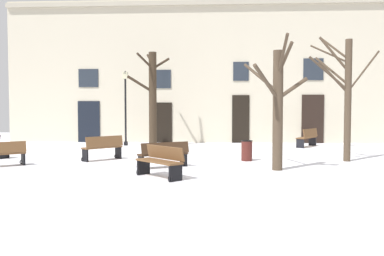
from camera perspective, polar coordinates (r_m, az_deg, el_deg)
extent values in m
plane|color=white|center=(13.99, -0.40, -5.05)|extent=(35.15, 35.15, 0.00)
cube|color=beige|center=(22.86, 1.01, 8.04)|extent=(21.97, 0.40, 8.03)
cube|color=#B1A993|center=(23.27, 0.99, 17.36)|extent=(21.97, 0.30, 0.24)
cube|color=black|center=(23.65, -14.45, 0.88)|extent=(1.26, 0.08, 2.35)
cube|color=#262D38|center=(23.70, -14.52, 6.90)|extent=(1.13, 0.06, 1.02)
cube|color=black|center=(22.73, -4.28, 0.78)|extent=(1.12, 0.08, 2.26)
cube|color=#262D38|center=(22.78, -4.30, 6.96)|extent=(1.01, 0.06, 1.04)
cube|color=black|center=(22.58, 6.94, 1.28)|extent=(0.96, 0.08, 2.67)
cube|color=#262D38|center=(22.67, 6.98, 8.01)|extent=(0.86, 0.06, 1.05)
cube|color=black|center=(23.18, 16.79, 1.24)|extent=(1.21, 0.08, 2.69)
cube|color=#262D38|center=(23.28, 16.88, 8.00)|extent=(1.09, 0.06, 1.20)
cylinder|color=#4C3D2D|center=(12.62, 12.12, 2.44)|extent=(0.31, 0.31, 3.69)
cylinder|color=#4C3D2D|center=(12.25, 12.78, 10.04)|extent=(0.20, 1.05, 1.15)
cylinder|color=#4C3D2D|center=(13.14, 9.76, 7.05)|extent=(1.04, 1.20, 1.05)
cylinder|color=#4C3D2D|center=(12.46, 13.09, 9.60)|extent=(0.44, 0.68, 0.96)
cylinder|color=#4C3D2D|center=(12.12, 10.58, 6.36)|extent=(0.95, 1.06, 1.05)
cylinder|color=#4C3D2D|center=(12.65, 14.09, 5.48)|extent=(0.93, 0.24, 0.70)
cylinder|color=#4C3D2D|center=(15.50, 21.30, 3.65)|extent=(0.24, 0.24, 4.39)
cylinder|color=#4C3D2D|center=(15.60, 19.55, 9.86)|extent=(1.06, 0.35, 1.32)
cylinder|color=#4C3D2D|center=(15.56, 23.20, 7.40)|extent=(1.01, 0.39, 1.44)
cylinder|color=#4C3D2D|center=(16.21, 19.59, 10.62)|extent=(0.72, 1.42, 1.05)
cylinder|color=#4C3D2D|center=(15.39, 19.49, 6.78)|extent=(1.11, 0.11, 1.18)
cylinder|color=#4C3D2D|center=(16.04, 19.23, 7.70)|extent=(0.94, 1.34, 1.18)
cylinder|color=#4C3D2D|center=(15.60, 18.96, 9.93)|extent=(1.32, 0.40, 0.73)
cylinder|color=#4C3D2D|center=(15.21, 18.91, 7.31)|extent=(1.52, 0.37, 1.25)
cylinder|color=#382B1E|center=(20.26, -5.61, 4.05)|extent=(0.39, 0.39, 4.74)
cylinder|color=#382B1E|center=(20.92, -6.00, 9.70)|extent=(0.54, 1.04, 0.66)
cylinder|color=#382B1E|center=(20.80, -4.46, 9.11)|extent=(0.84, 1.06, 0.72)
cylinder|color=#382B1E|center=(20.12, -7.37, 6.21)|extent=(1.27, 0.70, 0.85)
cylinder|color=#382B1E|center=(20.01, -6.70, 9.43)|extent=(0.73, 0.99, 0.74)
cylinder|color=black|center=(21.08, -9.44, 2.22)|extent=(0.10, 0.10, 3.45)
cylinder|color=black|center=(21.16, -9.40, -2.18)|extent=(0.22, 0.22, 0.20)
cube|color=beige|center=(21.16, -9.48, 7.38)|extent=(0.24, 0.24, 0.36)
cone|color=black|center=(21.17, -9.48, 7.87)|extent=(0.30, 0.30, 0.14)
cylinder|color=#4C1E19|center=(14.77, 7.80, -3.26)|extent=(0.40, 0.40, 0.72)
torus|color=black|center=(14.74, 7.81, -1.82)|extent=(0.43, 0.43, 0.04)
cube|color=#3D2819|center=(13.01, -4.15, -3.70)|extent=(1.62, 1.23, 0.05)
cube|color=#3D2819|center=(12.81, -3.79, -2.83)|extent=(1.46, 0.97, 0.35)
cube|color=black|center=(13.36, -1.16, -4.47)|extent=(0.25, 0.36, 0.44)
torus|color=black|center=(13.52, -1.47, -4.98)|extent=(0.16, 0.11, 0.17)
cube|color=black|center=(12.74, -7.28, -4.85)|extent=(0.25, 0.36, 0.44)
torus|color=black|center=(12.91, -7.54, -5.37)|extent=(0.16, 0.11, 0.17)
cube|color=black|center=(16.88, -25.23, -3.19)|extent=(0.22, 0.42, 0.46)
torus|color=black|center=(17.01, -24.73, -3.65)|extent=(0.17, 0.09, 0.17)
cube|color=brown|center=(11.07, -4.77, -4.76)|extent=(1.45, 1.45, 0.05)
cube|color=brown|center=(11.17, -3.89, -3.52)|extent=(1.20, 1.20, 0.37)
cube|color=black|center=(11.69, -6.92, -5.49)|extent=(0.34, 0.34, 0.45)
torus|color=black|center=(11.60, -7.67, -6.28)|extent=(0.14, 0.14, 0.17)
cube|color=black|center=(10.54, -2.36, -6.37)|extent=(0.34, 0.34, 0.45)
torus|color=black|center=(10.45, -3.14, -7.27)|extent=(0.14, 0.14, 0.17)
cube|color=brown|center=(20.89, 15.99, -1.31)|extent=(1.34, 1.71, 0.05)
cube|color=brown|center=(20.81, 16.50, -0.66)|extent=(1.07, 1.53, 0.41)
cube|color=black|center=(21.68, 16.76, -1.79)|extent=(0.35, 0.26, 0.47)
torus|color=black|center=(21.74, 16.35, -2.18)|extent=(0.12, 0.16, 0.17)
cube|color=black|center=(20.14, 15.14, -2.11)|extent=(0.35, 0.26, 0.47)
torus|color=black|center=(20.21, 14.71, -2.52)|extent=(0.12, 0.16, 0.17)
cube|color=black|center=(14.76, -22.90, -4.04)|extent=(0.29, 0.36, 0.42)
torus|color=black|center=(14.94, -23.02, -4.46)|extent=(0.15, 0.13, 0.17)
cube|color=brown|center=(15.20, -12.67, -2.70)|extent=(1.34, 1.37, 0.05)
cube|color=brown|center=(15.02, -12.32, -1.87)|extent=(1.12, 1.16, 0.38)
cube|color=black|center=(15.58, -10.45, -3.43)|extent=(0.31, 0.30, 0.47)
torus|color=black|center=(15.72, -10.75, -3.95)|extent=(0.14, 0.14, 0.17)
cube|color=black|center=(14.89, -14.96, -3.76)|extent=(0.31, 0.30, 0.47)
torus|color=black|center=(15.04, -15.23, -4.30)|extent=(0.14, 0.14, 0.17)
cylinder|color=#403D3A|center=(22.18, 21.24, -1.36)|extent=(0.14, 0.14, 0.77)
cylinder|color=#403D3A|center=(22.00, 21.20, -1.40)|extent=(0.14, 0.14, 0.77)
cube|color=navy|center=(22.05, 21.25, 0.40)|extent=(0.35, 0.44, 0.60)
sphere|color=#9E755B|center=(22.04, 21.27, 1.52)|extent=(0.21, 0.21, 0.21)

